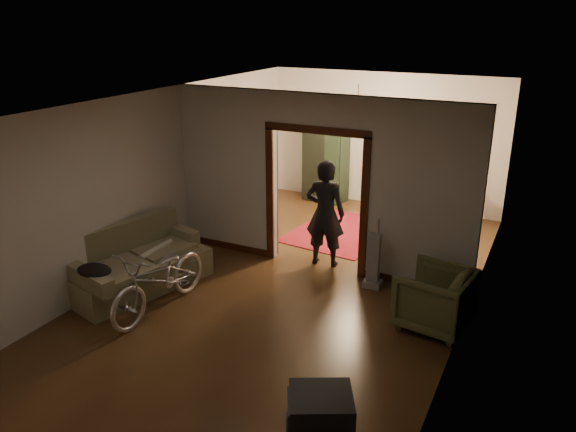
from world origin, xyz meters
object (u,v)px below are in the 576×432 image
Objects in this scene: sofa at (138,258)px; bicycle at (160,279)px; locker at (326,160)px; person at (325,213)px; desk at (434,202)px; armchair at (434,299)px.

bicycle is (0.73, -0.41, 0.00)m from sofa.
locker is at bearing 95.60° from sofa.
desk is (1.16, 2.84, -0.49)m from person.
sofa is 1.97× the size of desk.
armchair is at bearing -43.27° from locker.
bicycle is 2.07× the size of armchair.
sofa reaches higher than armchair.
bicycle reaches higher than desk.
sofa is 1.13× the size of bicycle.
locker reaches higher than bicycle.
bicycle is at bearing -82.41° from locker.
armchair is (4.22, 0.83, -0.07)m from sofa.
sofa is 0.84m from bicycle.
sofa is 2.34× the size of armchair.
armchair is (3.48, 1.24, -0.08)m from bicycle.
desk is (2.46, -0.29, -0.52)m from locker.
person reaches higher than sofa.
locker is 2.53m from desk.
sofa is 5.24m from locker.
desk is at bearing 70.78° from sofa.
person is 1.66× the size of desk.
locker is at bearing -73.33° from person.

